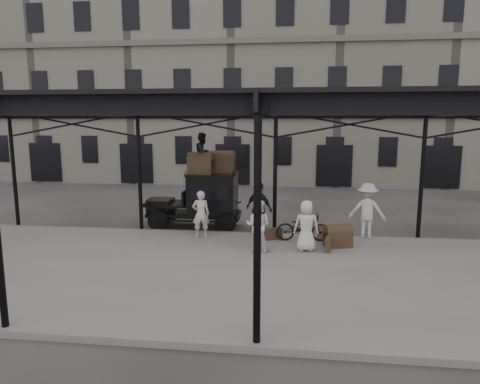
# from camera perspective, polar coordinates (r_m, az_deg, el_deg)

# --- Properties ---
(ground) EXTENTS (120.00, 120.00, 0.00)m
(ground) POSITION_cam_1_polar(r_m,az_deg,el_deg) (13.76, 4.24, -8.20)
(ground) COLOR #383533
(ground) RESTS_ON ground
(platform) EXTENTS (28.00, 8.00, 0.15)m
(platform) POSITION_cam_1_polar(r_m,az_deg,el_deg) (11.85, 3.77, -10.78)
(platform) COLOR slate
(platform) RESTS_ON ground
(canopy) EXTENTS (22.50, 9.00, 4.74)m
(canopy) POSITION_cam_1_polar(r_m,az_deg,el_deg) (11.40, 4.10, 11.59)
(canopy) COLOR black
(canopy) RESTS_ON ground
(building_frontage) EXTENTS (64.00, 8.00, 14.00)m
(building_frontage) POSITION_cam_1_polar(r_m,az_deg,el_deg) (31.24, 6.05, 14.62)
(building_frontage) COLOR slate
(building_frontage) RESTS_ON ground
(taxi) EXTENTS (3.65, 1.55, 2.18)m
(taxi) POSITION_cam_1_polar(r_m,az_deg,el_deg) (16.70, -4.71, -0.80)
(taxi) COLOR black
(taxi) RESTS_ON ground
(porter_left) EXTENTS (0.67, 0.51, 1.64)m
(porter_left) POSITION_cam_1_polar(r_m,az_deg,el_deg) (14.94, -5.25, -2.93)
(porter_left) COLOR beige
(porter_left) RESTS_ON platform
(porter_midleft) EXTENTS (0.89, 0.75, 1.63)m
(porter_midleft) POSITION_cam_1_polar(r_m,az_deg,el_deg) (13.33, 2.41, -4.47)
(porter_midleft) COLOR silver
(porter_midleft) RESTS_ON platform
(porter_centre) EXTENTS (0.81, 0.56, 1.60)m
(porter_centre) POSITION_cam_1_polar(r_m,az_deg,el_deg) (13.49, 8.83, -4.47)
(porter_centre) COLOR silver
(porter_centre) RESTS_ON platform
(porter_official) EXTENTS (1.18, 1.02, 1.90)m
(porter_official) POSITION_cam_1_polar(r_m,az_deg,el_deg) (15.12, 2.57, -2.26)
(porter_official) COLOR black
(porter_official) RESTS_ON platform
(porter_right) EXTENTS (1.33, 0.89, 1.92)m
(porter_right) POSITION_cam_1_polar(r_m,az_deg,el_deg) (15.44, 16.59, -2.37)
(porter_right) COLOR beige
(porter_right) RESTS_ON platform
(bicycle) EXTENTS (1.82, 0.72, 0.94)m
(bicycle) POSITION_cam_1_polar(r_m,az_deg,el_deg) (14.63, 8.39, -4.67)
(bicycle) COLOR black
(bicycle) RESTS_ON platform
(porter_roof) EXTENTS (0.80, 0.91, 1.55)m
(porter_roof) POSITION_cam_1_polar(r_m,az_deg,el_deg) (16.39, -4.97, 5.18)
(porter_roof) COLOR black
(porter_roof) RESTS_ON taxi
(steamer_trunk_roof_near) EXTENTS (0.99, 0.66, 0.69)m
(steamer_trunk_roof_near) POSITION_cam_1_polar(r_m,az_deg,el_deg) (16.29, -5.23, 3.63)
(steamer_trunk_roof_near) COLOR #453020
(steamer_trunk_roof_near) RESTS_ON taxi
(steamer_trunk_roof_far) EXTENTS (0.99, 0.62, 0.71)m
(steamer_trunk_roof_far) POSITION_cam_1_polar(r_m,az_deg,el_deg) (16.59, -2.36, 3.81)
(steamer_trunk_roof_far) COLOR #453020
(steamer_trunk_roof_far) RESTS_ON taxi
(steamer_trunk_platform) EXTENTS (0.95, 0.73, 0.62)m
(steamer_trunk_platform) POSITION_cam_1_polar(r_m,az_deg,el_deg) (14.23, 12.91, -5.90)
(steamer_trunk_platform) COLOR #453020
(steamer_trunk_platform) RESTS_ON platform
(wicker_hamper) EXTENTS (0.62, 0.48, 0.50)m
(wicker_hamper) POSITION_cam_1_polar(r_m,az_deg,el_deg) (15.00, 11.46, -5.28)
(wicker_hamper) COLOR olive
(wicker_hamper) RESTS_ON platform
(suitcase_upright) EXTENTS (0.24, 0.62, 0.45)m
(suitcase_upright) POSITION_cam_1_polar(r_m,az_deg,el_deg) (13.73, 11.67, -6.78)
(suitcase_upright) COLOR #453020
(suitcase_upright) RESTS_ON platform
(suitcase_flat) EXTENTS (0.59, 0.43, 0.40)m
(suitcase_flat) POSITION_cam_1_polar(r_m,az_deg,el_deg) (14.74, 4.52, -5.58)
(suitcase_flat) COLOR #453020
(suitcase_flat) RESTS_ON platform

